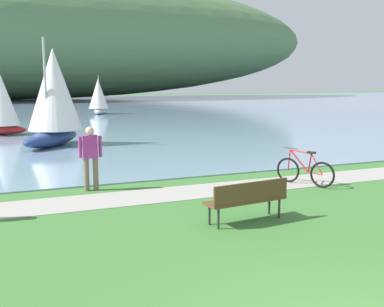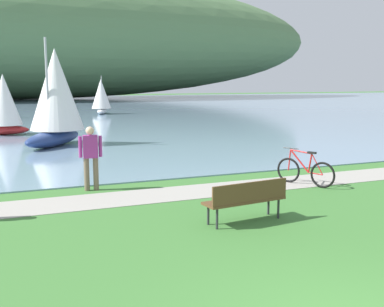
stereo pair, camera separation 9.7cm
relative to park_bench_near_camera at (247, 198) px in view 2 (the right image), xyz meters
The scene contains 9 objects.
bay_water 44.56m from the park_bench_near_camera, 91.21° to the left, with size 180.00×80.00×0.04m, color #7A99B2.
distant_hillside 71.17m from the park_bench_near_camera, 91.52° to the left, with size 103.15×28.00×20.20m, color #567A4C.
shoreline_path 3.08m from the park_bench_near_camera, 108.08° to the left, with size 60.00×1.50×0.01m, color #A39E93.
park_bench_near_camera is the anchor object (origin of this frame).
bicycle_leaning_near_bench 4.04m from the park_bench_near_camera, 37.56° to the left, with size 0.86×1.61×1.01m.
person_at_shoreline 4.78m from the park_bench_near_camera, 120.87° to the left, with size 0.61×0.26×1.71m.
sailboat_mid_bay 32.77m from the park_bench_near_camera, 83.92° to the left, with size 2.10×2.93×3.32m.
sailboat_toward_hillside 19.16m from the park_bench_near_camera, 103.58° to the left, with size 3.13×2.23×3.54m.
sailboat_far_off 13.65m from the park_bench_near_camera, 99.90° to the left, with size 3.53×3.89×4.69m.
Camera 2 is at (-3.58, -3.53, 2.89)m, focal length 43.53 mm.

